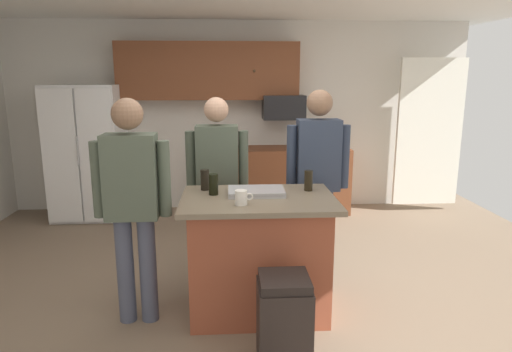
% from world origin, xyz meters
% --- Properties ---
extents(floor, '(7.04, 7.04, 0.00)m').
position_xyz_m(floor, '(0.00, 0.00, 0.00)').
color(floor, '#7F6B56').
rests_on(floor, ground).
extents(back_wall, '(6.40, 0.10, 2.60)m').
position_xyz_m(back_wall, '(0.00, 2.80, 1.30)').
color(back_wall, silver).
rests_on(back_wall, ground).
extents(french_door_window_panel, '(0.90, 0.06, 2.00)m').
position_xyz_m(french_door_window_panel, '(2.60, 2.40, 1.10)').
color(french_door_window_panel, white).
rests_on(french_door_window_panel, ground).
extents(cabinet_run_upper, '(2.40, 0.38, 0.75)m').
position_xyz_m(cabinet_run_upper, '(-0.40, 2.60, 1.93)').
color(cabinet_run_upper, brown).
extents(cabinet_run_lower, '(1.80, 0.63, 0.90)m').
position_xyz_m(cabinet_run_lower, '(0.60, 2.48, 0.45)').
color(cabinet_run_lower, brown).
rests_on(cabinet_run_lower, ground).
extents(refrigerator, '(0.91, 0.76, 1.76)m').
position_xyz_m(refrigerator, '(-2.00, 2.38, 0.88)').
color(refrigerator, white).
rests_on(refrigerator, ground).
extents(microwave_over_range, '(0.56, 0.40, 0.32)m').
position_xyz_m(microwave_over_range, '(0.60, 2.50, 1.45)').
color(microwave_over_range, black).
extents(kitchen_island, '(1.19, 0.83, 0.95)m').
position_xyz_m(kitchen_island, '(0.08, -0.26, 0.48)').
color(kitchen_island, '#9E4C33').
rests_on(kitchen_island, ground).
extents(person_guest_left, '(0.57, 0.23, 1.75)m').
position_xyz_m(person_guest_left, '(0.66, 0.35, 1.01)').
color(person_guest_left, '#383842').
rests_on(person_guest_left, ground).
extents(person_guest_by_door, '(0.57, 0.23, 1.71)m').
position_xyz_m(person_guest_by_door, '(-0.86, -0.35, 0.99)').
color(person_guest_by_door, '#4C5166').
rests_on(person_guest_by_door, ground).
extents(person_elder_center, '(0.57, 0.22, 1.68)m').
position_xyz_m(person_elder_center, '(-0.25, 0.46, 0.97)').
color(person_elder_center, '#383842').
rests_on(person_elder_center, ground).
extents(glass_dark_ale, '(0.07, 0.07, 0.17)m').
position_xyz_m(glass_dark_ale, '(-0.27, -0.16, 1.03)').
color(glass_dark_ale, black).
rests_on(glass_dark_ale, kitchen_island).
extents(mug_blue_stoneware, '(0.13, 0.09, 0.11)m').
position_xyz_m(mug_blue_stoneware, '(-0.06, -0.45, 1.00)').
color(mug_blue_stoneware, white).
rests_on(mug_blue_stoneware, kitchen_island).
extents(glass_pilsner, '(0.07, 0.07, 0.17)m').
position_xyz_m(glass_pilsner, '(-0.34, -0.00, 1.03)').
color(glass_pilsner, black).
rests_on(glass_pilsner, kitchen_island).
extents(tumbler_amber, '(0.07, 0.07, 0.17)m').
position_xyz_m(tumbler_amber, '(0.50, -0.07, 1.03)').
color(tumbler_amber, black).
rests_on(tumbler_amber, kitchen_island).
extents(serving_tray, '(0.44, 0.30, 0.04)m').
position_xyz_m(serving_tray, '(0.07, -0.16, 0.97)').
color(serving_tray, '#B7B7BC').
rests_on(serving_tray, kitchen_island).
extents(trash_bin, '(0.34, 0.34, 0.61)m').
position_xyz_m(trash_bin, '(0.20, -0.95, 0.30)').
color(trash_bin, black).
rests_on(trash_bin, ground).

